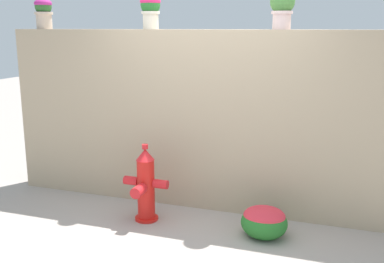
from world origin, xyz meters
name	(u,v)px	position (x,y,z in m)	size (l,w,h in m)	color
ground_plane	(184,237)	(0.00, 0.00, 0.00)	(24.00, 24.00, 0.00)	#A1968E
stone_wall	(211,121)	(0.00, 0.93, 1.03)	(5.04, 0.33, 2.07)	tan
potted_plant_0	(43,11)	(-2.20, 0.92, 2.29)	(0.23, 0.23, 0.38)	beige
potted_plant_1	(150,8)	(-0.73, 0.91, 2.30)	(0.24, 0.24, 0.39)	beige
potted_plant_2	(282,4)	(0.77, 0.89, 2.32)	(0.27, 0.27, 0.41)	beige
fire_hydrant	(145,186)	(-0.54, 0.26, 0.40)	(0.51, 0.40, 0.86)	red
flower_bush_left	(264,221)	(0.77, 0.27, 0.17)	(0.47, 0.43, 0.33)	#266C27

